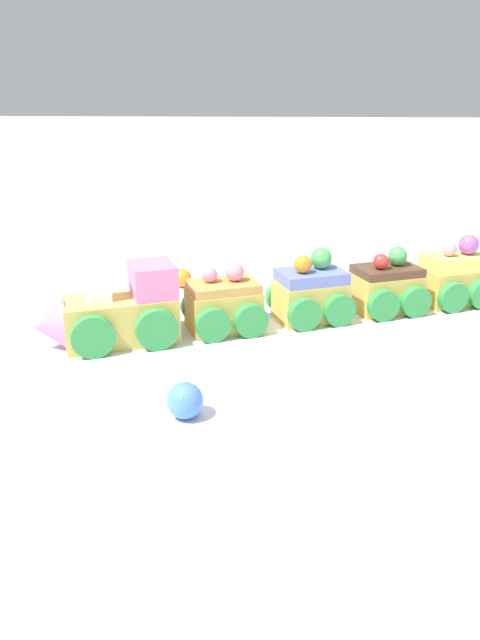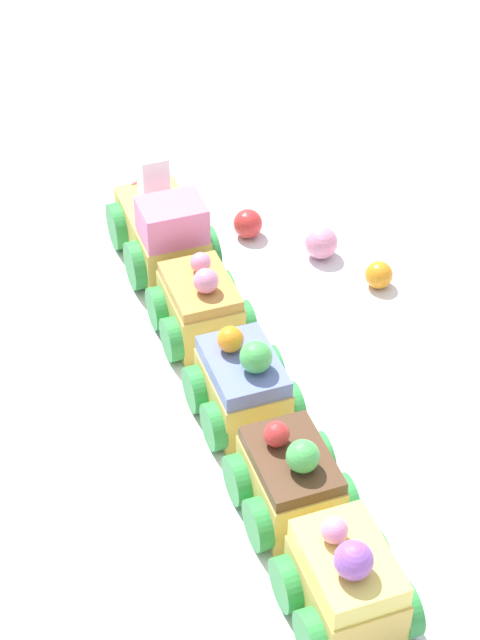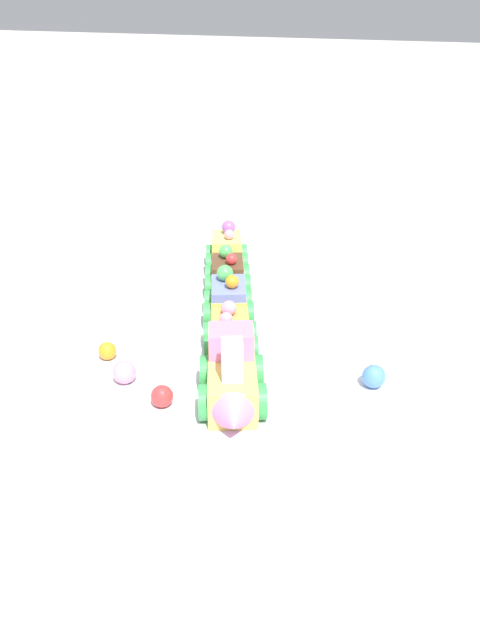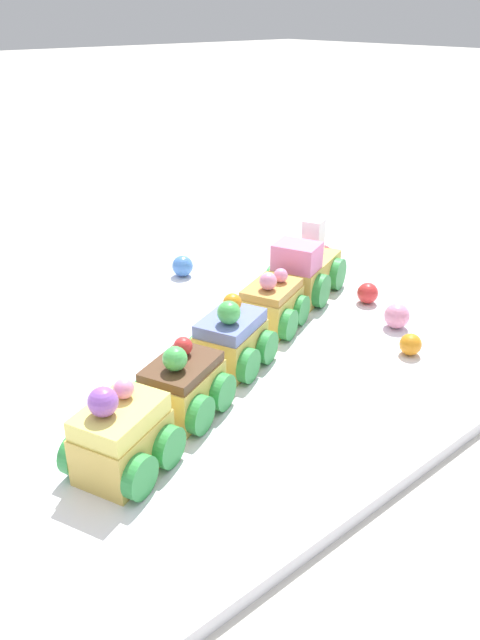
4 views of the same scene
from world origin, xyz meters
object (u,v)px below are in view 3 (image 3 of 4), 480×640
(gumball_red, at_px, (162,396))
(gumball_orange, at_px, (107,351))
(cake_car_chocolate, at_px, (228,276))
(gumball_pink, at_px, (124,372))
(gumball_blue, at_px, (374,376))
(cake_car_lemon, at_px, (227,253))
(cake_train_locomotive, at_px, (232,383))
(cake_car_blueberry, at_px, (229,301))
(cake_car_caramel, at_px, (230,337))

(gumball_red, bearing_deg, gumball_orange, -121.15)
(cake_car_chocolate, bearing_deg, gumball_pink, -27.04)
(gumball_red, bearing_deg, gumball_pink, -113.31)
(gumball_orange, bearing_deg, gumball_blue, 99.34)
(cake_car_lemon, xyz_separation_m, gumball_orange, (0.29, -0.03, -0.02))
(cake_train_locomotive, distance_m, gumball_blue, 0.16)
(cake_car_chocolate, height_order, gumball_pink, cake_car_chocolate)
(cake_train_locomotive, bearing_deg, gumball_orange, -123.65)
(gumball_pink, relative_size, gumball_orange, 1.24)
(gumball_blue, distance_m, gumball_pink, 0.27)
(gumball_orange, bearing_deg, cake_car_blueberry, 145.95)
(gumball_orange, bearing_deg, gumball_pink, 50.01)
(cake_car_blueberry, distance_m, gumball_blue, 0.22)
(cake_car_chocolate, bearing_deg, cake_car_blueberry, -0.08)
(cake_car_blueberry, bearing_deg, cake_car_chocolate, 179.92)
(cake_train_locomotive, relative_size, cake_car_chocolate, 1.54)
(cake_car_blueberry, bearing_deg, gumball_pink, -38.75)
(cake_train_locomotive, relative_size, cake_car_lemon, 1.54)
(gumball_red, xyz_separation_m, gumball_blue, (-0.11, 0.20, 0.00))
(gumball_pink, bearing_deg, cake_train_locomotive, 90.89)
(gumball_red, bearing_deg, cake_car_lemon, -169.42)
(gumball_red, height_order, gumball_orange, gumball_red)
(cake_car_blueberry, relative_size, cake_car_lemon, 1.00)
(gumball_pink, height_order, gumball_orange, gumball_pink)
(cake_car_caramel, height_order, cake_car_lemon, cake_car_lemon)
(cake_car_chocolate, bearing_deg, gumball_blue, 31.92)
(cake_car_blueberry, bearing_deg, cake_car_lemon, 179.89)
(cake_train_locomotive, bearing_deg, gumball_red, -90.26)
(cake_train_locomotive, distance_m, cake_car_lemon, 0.35)
(cake_car_blueberry, relative_size, gumball_red, 3.67)
(cake_car_blueberry, xyz_separation_m, gumball_red, (0.20, 0.00, -0.01))
(cake_train_locomotive, distance_m, gumball_orange, 0.17)
(cake_train_locomotive, bearing_deg, cake_car_caramel, -179.94)
(cake_train_locomotive, height_order, gumball_blue, cake_train_locomotive)
(gumball_blue, xyz_separation_m, gumball_orange, (0.05, -0.30, -0.00))
(cake_car_lemon, relative_size, gumball_red, 3.67)
(cake_car_lemon, bearing_deg, cake_car_blueberry, -0.11)
(gumball_pink, bearing_deg, cake_car_caramel, 137.94)
(cake_train_locomotive, xyz_separation_m, cake_car_chocolate, (-0.25, -0.10, -0.00))
(cake_car_caramel, distance_m, gumball_blue, 0.17)
(cake_train_locomotive, distance_m, cake_car_caramel, 0.10)
(cake_car_caramel, distance_m, cake_car_blueberry, 0.09)
(cake_train_locomotive, distance_m, cake_car_blueberry, 0.19)
(cake_train_locomotive, height_order, cake_car_lemon, cake_train_locomotive)
(cake_car_lemon, xyz_separation_m, gumball_red, (0.35, 0.07, -0.01))
(gumball_blue, bearing_deg, gumball_pink, -71.60)
(cake_train_locomotive, relative_size, gumball_orange, 6.28)
(cake_car_blueberry, xyz_separation_m, gumball_orange, (0.14, -0.10, -0.01))
(cake_car_caramel, bearing_deg, cake_train_locomotive, 0.06)
(cake_train_locomotive, xyz_separation_m, gumball_orange, (-0.03, -0.17, -0.02))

